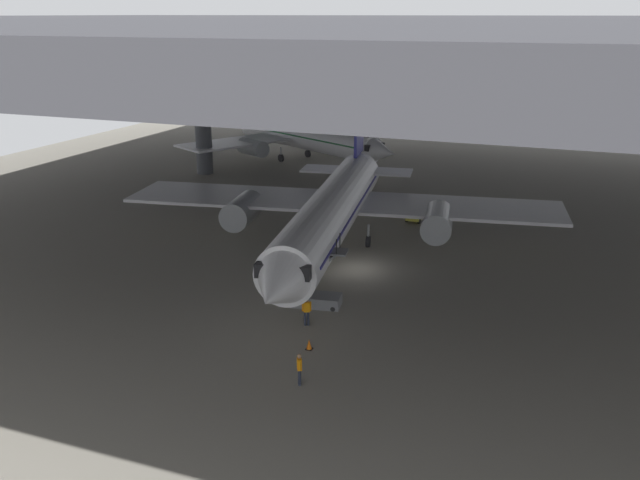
{
  "coord_description": "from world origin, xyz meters",
  "views": [
    {
      "loc": [
        14.64,
        -44.38,
        17.32
      ],
      "look_at": [
        -1.88,
        -1.92,
        2.53
      ],
      "focal_mm": 39.32,
      "sensor_mm": 36.0,
      "label": 1
    }
  ],
  "objects_px": {
    "boarding_stairs": "(312,294)",
    "crew_worker_near_nose": "(299,367)",
    "baggage_tug": "(416,215)",
    "crew_worker_by_stairs": "(307,310)",
    "traffic_cone_orange": "(309,344)",
    "airplane_distant": "(303,136)",
    "airplane_main": "(333,210)"
  },
  "relations": [
    {
      "from": "airplane_main",
      "to": "airplane_distant",
      "type": "xyz_separation_m",
      "value": [
        -15.35,
        31.07,
        -0.29
      ]
    },
    {
      "from": "airplane_main",
      "to": "crew_worker_near_nose",
      "type": "height_order",
      "value": "airplane_main"
    },
    {
      "from": "airplane_main",
      "to": "airplane_distant",
      "type": "height_order",
      "value": "airplane_main"
    },
    {
      "from": "traffic_cone_orange",
      "to": "crew_worker_near_nose",
      "type": "bearing_deg",
      "value": -74.99
    },
    {
      "from": "boarding_stairs",
      "to": "crew_worker_near_nose",
      "type": "height_order",
      "value": "boarding_stairs"
    },
    {
      "from": "crew_worker_by_stairs",
      "to": "airplane_main",
      "type": "bearing_deg",
      "value": 103.63
    },
    {
      "from": "crew_worker_by_stairs",
      "to": "traffic_cone_orange",
      "type": "relative_size",
      "value": 2.83
    },
    {
      "from": "boarding_stairs",
      "to": "traffic_cone_orange",
      "type": "relative_size",
      "value": 7.68
    },
    {
      "from": "airplane_main",
      "to": "crew_worker_by_stairs",
      "type": "relative_size",
      "value": 21.01
    },
    {
      "from": "baggage_tug",
      "to": "boarding_stairs",
      "type": "bearing_deg",
      "value": -94.35
    },
    {
      "from": "airplane_distant",
      "to": "traffic_cone_orange",
      "type": "xyz_separation_m",
      "value": [
        19.68,
        -46.45,
        -2.83
      ]
    },
    {
      "from": "crew_worker_by_stairs",
      "to": "traffic_cone_orange",
      "type": "bearing_deg",
      "value": -65.29
    },
    {
      "from": "crew_worker_by_stairs",
      "to": "crew_worker_near_nose",
      "type": "bearing_deg",
      "value": -70.66
    },
    {
      "from": "crew_worker_by_stairs",
      "to": "traffic_cone_orange",
      "type": "xyz_separation_m",
      "value": [
        1.28,
        -2.79,
        -0.68
      ]
    },
    {
      "from": "airplane_main",
      "to": "traffic_cone_orange",
      "type": "xyz_separation_m",
      "value": [
        4.34,
        -15.37,
        -3.12
      ]
    },
    {
      "from": "crew_worker_near_nose",
      "to": "crew_worker_by_stairs",
      "type": "height_order",
      "value": "crew_worker_by_stairs"
    },
    {
      "from": "crew_worker_by_stairs",
      "to": "airplane_distant",
      "type": "distance_m",
      "value": 47.42
    },
    {
      "from": "crew_worker_near_nose",
      "to": "baggage_tug",
      "type": "height_order",
      "value": "crew_worker_near_nose"
    },
    {
      "from": "crew_worker_by_stairs",
      "to": "baggage_tug",
      "type": "bearing_deg",
      "value": 88.25
    },
    {
      "from": "boarding_stairs",
      "to": "airplane_distant",
      "type": "distance_m",
      "value": 44.46
    },
    {
      "from": "crew_worker_by_stairs",
      "to": "boarding_stairs",
      "type": "bearing_deg",
      "value": 106.49
    },
    {
      "from": "boarding_stairs",
      "to": "crew_worker_near_nose",
      "type": "bearing_deg",
      "value": -71.52
    },
    {
      "from": "boarding_stairs",
      "to": "baggage_tug",
      "type": "height_order",
      "value": "boarding_stairs"
    },
    {
      "from": "crew_worker_by_stairs",
      "to": "baggage_tug",
      "type": "relative_size",
      "value": 0.74
    },
    {
      "from": "traffic_cone_orange",
      "to": "boarding_stairs",
      "type": "bearing_deg",
      "value": 110.65
    },
    {
      "from": "airplane_distant",
      "to": "crew_worker_near_nose",
      "type": "bearing_deg",
      "value": -67.59
    },
    {
      "from": "crew_worker_near_nose",
      "to": "traffic_cone_orange",
      "type": "distance_m",
      "value": 3.86
    },
    {
      "from": "boarding_stairs",
      "to": "crew_worker_by_stairs",
      "type": "relative_size",
      "value": 2.71
    },
    {
      "from": "boarding_stairs",
      "to": "airplane_distant",
      "type": "height_order",
      "value": "airplane_distant"
    },
    {
      "from": "airplane_main",
      "to": "traffic_cone_orange",
      "type": "relative_size",
      "value": 59.54
    },
    {
      "from": "baggage_tug",
      "to": "traffic_cone_orange",
      "type": "bearing_deg",
      "value": -88.76
    },
    {
      "from": "traffic_cone_orange",
      "to": "airplane_distant",
      "type": "bearing_deg",
      "value": 112.97
    }
  ]
}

